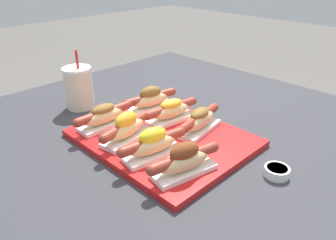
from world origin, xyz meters
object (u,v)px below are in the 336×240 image
object	(u,v)px
hot_dog_2	(153,144)
hot_dog_6	(199,120)
hot_dog_3	(184,160)
hot_dog_0	(104,116)
hot_dog_1	(126,128)
drink_cup	(79,88)
hot_dog_4	(151,99)
serving_tray	(163,138)
hot_dog_5	(171,110)
sauce_bowl	(277,171)

from	to	relation	value
hot_dog_2	hot_dog_6	xyz separation A→B (m)	(-0.01, 0.18, -0.00)
hot_dog_3	hot_dog_0	bearing A→B (deg)	178.83
hot_dog_1	drink_cup	size ratio (longest dim) A/B	0.97
hot_dog_2	hot_dog_6	world-z (taller)	hot_dog_2
hot_dog_0	drink_cup	distance (m)	0.21
hot_dog_0	hot_dog_6	size ratio (longest dim) A/B	1.01
drink_cup	hot_dog_4	bearing A→B (deg)	32.05
serving_tray	drink_cup	world-z (taller)	drink_cup
hot_dog_2	hot_dog_3	xyz separation A→B (m)	(0.10, 0.00, 0.00)
hot_dog_3	hot_dog_5	distance (m)	0.27
hot_dog_3	hot_dog_5	size ratio (longest dim) A/B	0.99
hot_dog_6	hot_dog_2	bearing A→B (deg)	-88.42
hot_dog_0	hot_dog_4	distance (m)	0.18
hot_dog_5	drink_cup	distance (m)	0.34
hot_dog_5	drink_cup	world-z (taller)	drink_cup
hot_dog_5	sauce_bowl	size ratio (longest dim) A/B	3.32
hot_dog_2	hot_dog_5	world-z (taller)	hot_dog_2
hot_dog_5	sauce_bowl	distance (m)	0.36
hot_dog_3	hot_dog_5	world-z (taller)	hot_dog_3
hot_dog_1	hot_dog_3	distance (m)	0.21
hot_dog_5	hot_dog_6	bearing A→B (deg)	5.96
serving_tray	hot_dog_4	size ratio (longest dim) A/B	2.32
hot_dog_2	hot_dog_3	size ratio (longest dim) A/B	1.01
sauce_bowl	hot_dog_2	bearing A→B (deg)	-146.03
hot_dog_3	hot_dog_4	xyz separation A→B (m)	(-0.31, 0.18, -0.00)
hot_dog_6	hot_dog_0	bearing A→B (deg)	-140.58
hot_dog_1	hot_dog_5	distance (m)	0.17
hot_dog_6	hot_dog_1	bearing A→B (deg)	-121.06
serving_tray	hot_dog_5	xyz separation A→B (m)	(-0.05, 0.08, 0.04)
hot_dog_5	hot_dog_2	bearing A→B (deg)	-58.28
hot_dog_4	sauce_bowl	bearing A→B (deg)	-2.20
hot_dog_2	hot_dog_4	distance (m)	0.28
drink_cup	hot_dog_2	bearing A→B (deg)	-7.09
hot_dog_2	drink_cup	bearing A→B (deg)	172.91
serving_tray	sauce_bowl	distance (m)	0.31
hot_dog_1	sauce_bowl	world-z (taller)	hot_dog_1
serving_tray	hot_dog_2	bearing A→B (deg)	-57.29
hot_dog_2	sauce_bowl	size ratio (longest dim) A/B	3.30
hot_dog_0	hot_dog_6	xyz separation A→B (m)	(0.21, 0.17, -0.00)
hot_dog_1	hot_dog_2	xyz separation A→B (m)	(0.11, -0.01, -0.00)
hot_dog_5	sauce_bowl	bearing A→B (deg)	-0.88
hot_dog_4	hot_dog_5	world-z (taller)	hot_dog_4
hot_dog_1	hot_dog_6	world-z (taller)	hot_dog_1
serving_tray	drink_cup	xyz separation A→B (m)	(-0.36, -0.04, 0.06)
hot_dog_4	drink_cup	size ratio (longest dim) A/B	0.97
hot_dog_2	hot_dog_4	bearing A→B (deg)	138.83
hot_dog_4	hot_dog_6	bearing A→B (deg)	-0.44
serving_tray	hot_dog_2	xyz separation A→B (m)	(0.06, -0.09, 0.04)
hot_dog_0	hot_dog_1	distance (m)	0.11
hot_dog_3	drink_cup	xyz separation A→B (m)	(-0.52, 0.05, 0.02)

